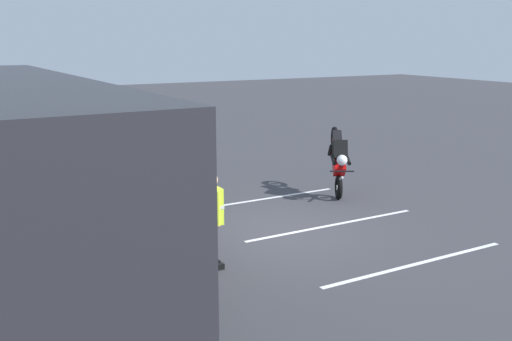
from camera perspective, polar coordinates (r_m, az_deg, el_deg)
name	(u,v)px	position (r m, az deg, el deg)	size (l,w,h in m)	color
ground_plane	(276,230)	(12.33, 1.97, -5.83)	(80.00, 80.00, 0.00)	#38383D
tour_bus	(14,171)	(11.10, -22.44, -0.09)	(10.96, 2.82, 3.25)	#26262B
spectator_far_left	(212,213)	(10.05, -4.30, -4.10)	(0.57, 0.32, 1.70)	black
spectator_left	(199,201)	(10.86, -5.52, -2.97)	(0.58, 0.35, 1.68)	black
spectator_centre	(166,186)	(11.72, -8.76, -1.51)	(0.57, 0.32, 1.79)	black
spectator_right	(169,176)	(12.68, -8.41, -0.57)	(0.58, 0.35, 1.74)	black
spectator_far_right	(147,166)	(13.51, -10.53, 0.41)	(0.58, 0.37, 1.82)	#473823
parked_motorcycle_silver	(172,247)	(10.06, -8.13, -7.40)	(2.03, 0.71, 0.99)	black
stunt_motorcycle	(338,157)	(14.79, 7.99, 1.34)	(1.78, 1.18, 1.80)	black
bay_line_a	(418,264)	(10.96, 15.42, -8.71)	(0.18, 4.22, 0.01)	white
bay_line_b	(333,225)	(12.77, 7.50, -5.25)	(0.18, 4.33, 0.01)	white
bay_line_c	(273,197)	(14.80, 1.70, -2.63)	(0.17, 3.51, 0.01)	white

